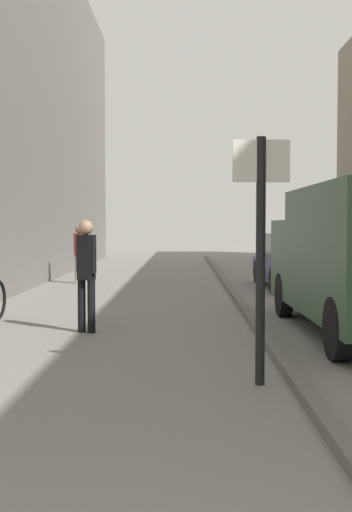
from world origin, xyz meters
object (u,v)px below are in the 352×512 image
at_px(pedestrian_main_foreground, 86,268).
at_px(street_sign_post, 261,238).
at_px(pedestrian_mid_block, 79,250).
at_px(parked_car, 297,261).

bearing_deg(pedestrian_main_foreground, street_sign_post, -32.20).
relative_size(pedestrian_main_foreground, pedestrian_mid_block, 1.06).
bearing_deg(parked_car, street_sign_post, -103.25).
bearing_deg(pedestrian_main_foreground, parked_car, 80.25).
distance_m(pedestrian_mid_block, parked_car, 6.12).
xyz_separation_m(pedestrian_main_foreground, parked_car, (4.53, 7.22, -0.30)).
bearing_deg(pedestrian_mid_block, street_sign_post, -57.45).
bearing_deg(parked_car, pedestrian_mid_block, 167.53).
height_order(parked_car, street_sign_post, street_sign_post).
relative_size(pedestrian_main_foreground, parked_car, 0.41).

